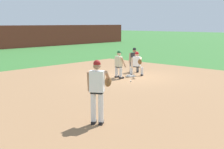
# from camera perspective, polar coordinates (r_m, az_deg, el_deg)

# --- Properties ---
(ground_plane) EXTENTS (160.00, 160.00, 0.00)m
(ground_plane) POSITION_cam_1_polar(r_m,az_deg,el_deg) (16.88, 3.38, -0.42)
(ground_plane) COLOR #336B2D
(infield_dirt_patch) EXTENTS (18.00, 18.00, 0.01)m
(infield_dirt_patch) POSITION_cam_1_polar(r_m,az_deg,el_deg) (12.93, 1.26, -3.44)
(infield_dirt_patch) COLOR #936B47
(infield_dirt_patch) RESTS_ON ground
(first_base_bag) EXTENTS (0.38, 0.38, 0.09)m
(first_base_bag) POSITION_cam_1_polar(r_m,az_deg,el_deg) (16.87, 3.38, -0.27)
(first_base_bag) COLOR white
(first_base_bag) RESTS_ON ground
(baseball) EXTENTS (0.07, 0.07, 0.07)m
(baseball) POSITION_cam_1_polar(r_m,az_deg,el_deg) (15.41, 3.46, -1.23)
(baseball) COLOR white
(baseball) RESTS_ON ground
(pitcher) EXTENTS (0.84, 0.57, 1.86)m
(pitcher) POSITION_cam_1_polar(r_m,az_deg,el_deg) (8.83, -2.62, -2.50)
(pitcher) COLOR black
(pitcher) RESTS_ON ground
(first_baseman) EXTENTS (0.82, 1.03, 1.34)m
(first_baseman) POSITION_cam_1_polar(r_m,az_deg,el_deg) (17.13, 4.57, 2.18)
(first_baseman) COLOR black
(first_baseman) RESTS_ON ground
(baserunner) EXTENTS (0.54, 0.65, 1.46)m
(baserunner) POSITION_cam_1_polar(r_m,az_deg,el_deg) (16.34, 1.27, 2.07)
(baserunner) COLOR black
(baserunner) RESTS_ON ground
(umpire) EXTENTS (0.63, 0.68, 1.46)m
(umpire) POSITION_cam_1_polar(r_m,az_deg,el_deg) (18.35, 4.10, 2.86)
(umpire) COLOR black
(umpire) RESTS_ON ground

